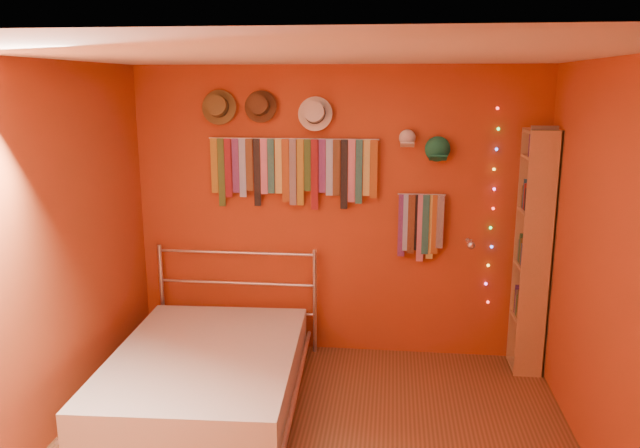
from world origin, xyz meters
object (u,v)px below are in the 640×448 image
at_px(reading_lamp, 471,244).
at_px(tie_rack, 293,168).
at_px(bookshelf, 538,252).
at_px(bed, 206,375).

bearing_deg(reading_lamp, tie_rack, 173.88).
relative_size(tie_rack, reading_lamp, 5.02).
bearing_deg(tie_rack, bookshelf, -4.38).
bearing_deg(bookshelf, reading_lamp, -179.52).
bearing_deg(tie_rack, reading_lamp, -6.12).
bearing_deg(reading_lamp, bed, -156.53).
distance_m(reading_lamp, bookshelf, 0.54).
height_order(tie_rack, bed, tie_rack).
xyz_separation_m(tie_rack, reading_lamp, (1.49, -0.16, -0.58)).
bearing_deg(bed, reading_lamp, 20.82).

